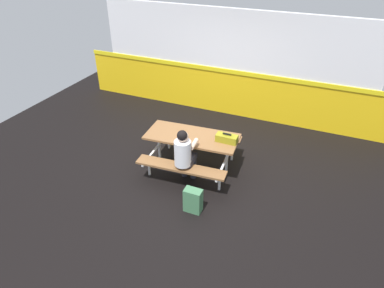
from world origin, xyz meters
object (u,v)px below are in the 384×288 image
student_nearer (184,153)px  picnic_table_main (192,143)px  toolbox_grey (227,138)px  backpack_dark (193,200)px

student_nearer → picnic_table_main: bearing=98.8°
picnic_table_main → toolbox_grey: toolbox_grey is taller
picnic_table_main → student_nearer: student_nearer is taller
picnic_table_main → backpack_dark: (0.51, -1.14, -0.36)m
toolbox_grey → backpack_dark: toolbox_grey is taller
toolbox_grey → backpack_dark: (-0.16, -1.19, -0.60)m
student_nearer → backpack_dark: size_ratio=2.74×
student_nearer → backpack_dark: bearing=-54.1°
picnic_table_main → backpack_dark: bearing=-65.8°
picnic_table_main → toolbox_grey: bearing=4.5°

